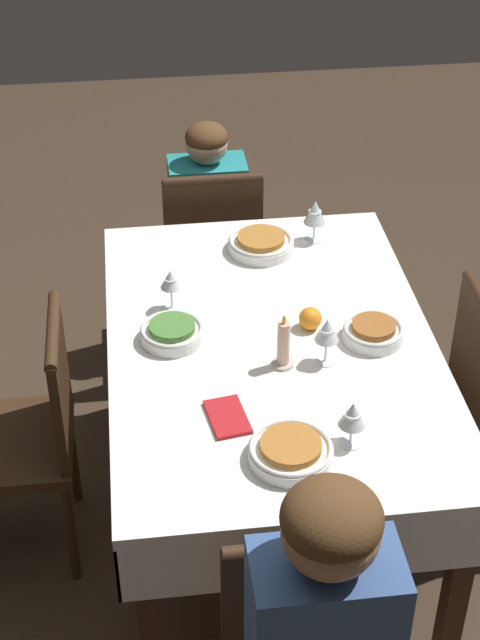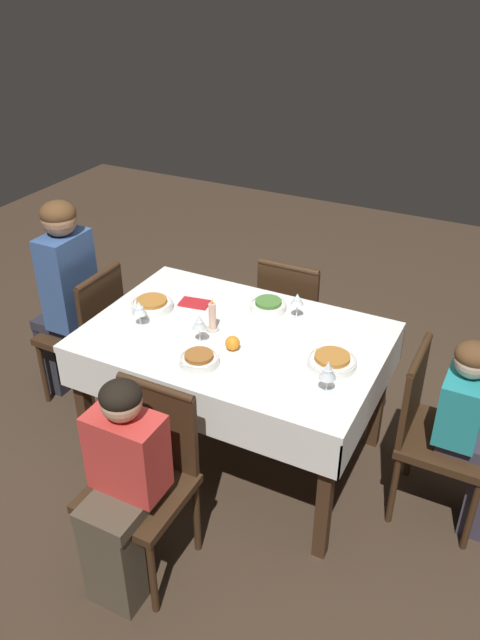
% 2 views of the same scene
% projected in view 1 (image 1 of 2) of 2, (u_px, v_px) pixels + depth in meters
% --- Properties ---
extents(ground_plane, '(8.00, 8.00, 0.00)m').
position_uv_depth(ground_plane, '(268.00, 519.00, 3.37)').
color(ground_plane, '#3D2D21').
extents(dining_table, '(1.44, 0.97, 0.77)m').
position_uv_depth(dining_table, '(271.00, 365.00, 2.97)').
color(dining_table, white).
rests_on(dining_table, ground_plane).
extents(chair_west, '(0.41, 0.40, 0.88)m').
position_uv_depth(chair_west, '(211.00, 249.00, 3.87)').
color(chair_west, '#382314').
rests_on(chair_west, ground_plane).
extents(chair_south, '(0.40, 0.41, 0.88)m').
position_uv_depth(chair_south, '(27.00, 429.00, 3.01)').
color(chair_south, '#382314').
rests_on(chair_south, ground_plane).
extents(person_child_teal, '(0.33, 0.30, 0.98)m').
position_uv_depth(person_child_teal, '(207.00, 218.00, 3.97)').
color(person_child_teal, '#383342').
rests_on(person_child_teal, ground_plane).
extents(bowl_east, '(0.22, 0.22, 0.06)m').
position_uv_depth(bowl_east, '(291.00, 451.00, 2.49)').
color(bowl_east, white).
rests_on(bowl_east, dining_table).
extents(wine_glass_east, '(0.07, 0.07, 0.14)m').
position_uv_depth(wine_glass_east, '(353.00, 416.00, 2.50)').
color(wine_glass_east, white).
rests_on(wine_glass_east, dining_table).
extents(bowl_west, '(0.22, 0.22, 0.06)m').
position_uv_depth(bowl_west, '(261.00, 243.00, 3.32)').
color(bowl_west, white).
rests_on(bowl_west, dining_table).
extents(wine_glass_west, '(0.07, 0.07, 0.15)m').
position_uv_depth(wine_glass_west, '(315.00, 213.00, 3.33)').
color(wine_glass_west, white).
rests_on(wine_glass_west, dining_table).
extents(bowl_north, '(0.18, 0.18, 0.06)m').
position_uv_depth(bowl_north, '(373.00, 332.00, 2.91)').
color(bowl_north, white).
rests_on(bowl_north, dining_table).
extents(wine_glass_north, '(0.07, 0.07, 0.15)m').
position_uv_depth(wine_glass_north, '(327.00, 331.00, 2.77)').
color(wine_glass_north, white).
rests_on(wine_glass_north, dining_table).
extents(bowl_south, '(0.19, 0.19, 0.06)m').
position_uv_depth(bowl_south, '(172.00, 332.00, 2.91)').
color(bowl_south, white).
rests_on(bowl_south, dining_table).
extents(wine_glass_south, '(0.07, 0.07, 0.14)m').
position_uv_depth(wine_glass_south, '(171.00, 281.00, 3.00)').
color(wine_glass_south, white).
rests_on(wine_glass_south, dining_table).
extents(candle_centerpiece, '(0.07, 0.07, 0.17)m').
position_uv_depth(candle_centerpiece, '(283.00, 346.00, 2.79)').
color(candle_centerpiece, beige).
rests_on(candle_centerpiece, dining_table).
extents(orange_fruit, '(0.07, 0.07, 0.07)m').
position_uv_depth(orange_fruit, '(310.00, 319.00, 2.95)').
color(orange_fruit, orange).
rests_on(orange_fruit, dining_table).
extents(napkin_red_folded, '(0.17, 0.12, 0.01)m').
position_uv_depth(napkin_red_folded, '(227.00, 417.00, 2.63)').
color(napkin_red_folded, red).
rests_on(napkin_red_folded, dining_table).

